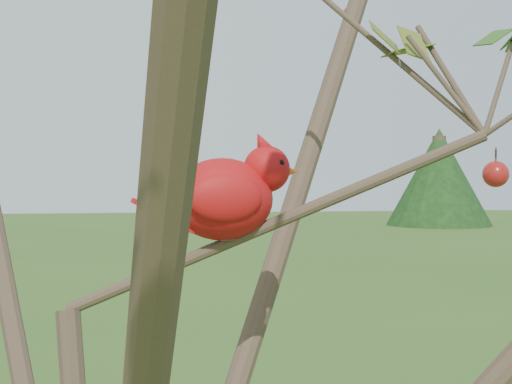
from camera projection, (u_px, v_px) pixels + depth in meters
crabapple_tree at (118, 192)px, 1.00m from camera, size 2.35×2.05×2.95m
cardinal at (228, 195)px, 1.12m from camera, size 0.25×0.13×0.17m
distant_trees at (247, 187)px, 25.47m from camera, size 40.16×15.37×3.85m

